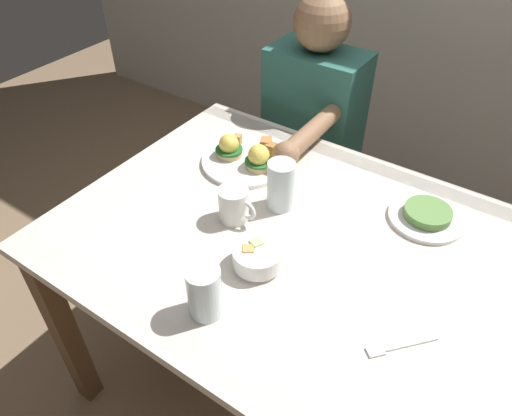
# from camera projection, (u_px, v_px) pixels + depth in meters

# --- Properties ---
(ground_plane) EXTENTS (6.00, 6.00, 0.00)m
(ground_plane) POSITION_uv_depth(u_px,v_px,m) (283.00, 385.00, 1.69)
(ground_plane) COLOR #7F664C
(dining_table) EXTENTS (1.20, 0.90, 0.74)m
(dining_table) POSITION_uv_depth(u_px,v_px,m) (291.00, 265.00, 1.28)
(dining_table) COLOR silver
(dining_table) RESTS_ON ground_plane
(eggs_benedict_plate) EXTENTS (0.27, 0.27, 0.09)m
(eggs_benedict_plate) POSITION_uv_depth(u_px,v_px,m) (246.00, 157.00, 1.44)
(eggs_benedict_plate) COLOR white
(eggs_benedict_plate) RESTS_ON dining_table
(fruit_bowl) EXTENTS (0.12, 0.12, 0.06)m
(fruit_bowl) POSITION_uv_depth(u_px,v_px,m) (257.00, 257.00, 1.11)
(fruit_bowl) COLOR white
(fruit_bowl) RESTS_ON dining_table
(coffee_mug) EXTENTS (0.11, 0.08, 0.09)m
(coffee_mug) POSITION_uv_depth(u_px,v_px,m) (234.00, 204.00, 1.23)
(coffee_mug) COLOR white
(coffee_mug) RESTS_ON dining_table
(fork) EXTENTS (0.12, 0.13, 0.00)m
(fork) POSITION_uv_depth(u_px,v_px,m) (398.00, 346.00, 0.96)
(fork) COLOR silver
(fork) RESTS_ON dining_table
(water_glass_near) EXTENTS (0.08, 0.08, 0.14)m
(water_glass_near) POSITION_uv_depth(u_px,v_px,m) (281.00, 187.00, 1.26)
(water_glass_near) COLOR silver
(water_glass_near) RESTS_ON dining_table
(water_glass_far) EXTENTS (0.08, 0.08, 0.13)m
(water_glass_far) POSITION_uv_depth(u_px,v_px,m) (205.00, 294.00, 0.99)
(water_glass_far) COLOR silver
(water_glass_far) RESTS_ON dining_table
(side_plate) EXTENTS (0.20, 0.20, 0.04)m
(side_plate) POSITION_uv_depth(u_px,v_px,m) (427.00, 216.00, 1.25)
(side_plate) COLOR white
(side_plate) RESTS_ON dining_table
(diner_person) EXTENTS (0.34, 0.54, 1.14)m
(diner_person) POSITION_uv_depth(u_px,v_px,m) (310.00, 132.00, 1.77)
(diner_person) COLOR #33333D
(diner_person) RESTS_ON ground_plane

